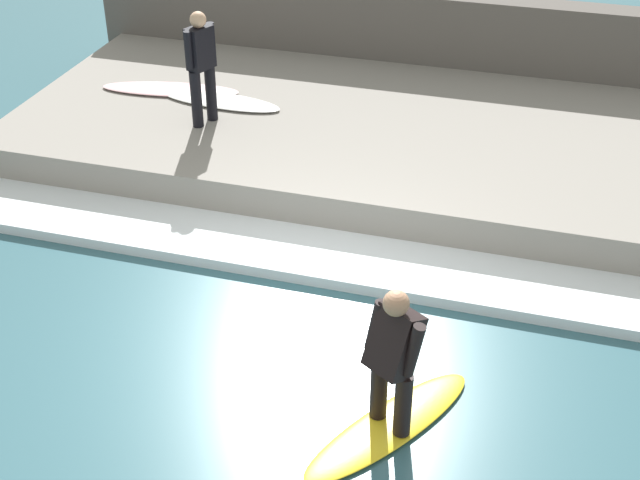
# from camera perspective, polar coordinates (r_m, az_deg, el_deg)

# --- Properties ---
(ground_plane) EXTENTS (28.00, 28.00, 0.00)m
(ground_plane) POSITION_cam_1_polar(r_m,az_deg,el_deg) (9.18, -1.17, -5.84)
(ground_plane) COLOR #335B66
(concrete_ledge) EXTENTS (4.40, 10.27, 0.54)m
(concrete_ledge) POSITION_cam_1_polar(r_m,az_deg,el_deg) (12.32, 4.38, 6.32)
(concrete_ledge) COLOR gray
(concrete_ledge) RESTS_ON ground_plane
(back_wall) EXTENTS (0.50, 10.79, 1.60)m
(back_wall) POSITION_cam_1_polar(r_m,az_deg,el_deg) (14.34, 6.67, 12.35)
(back_wall) COLOR #544F49
(back_wall) RESTS_ON ground_plane
(wave_foam_crest) EXTENTS (1.01, 9.76, 0.13)m
(wave_foam_crest) POSITION_cam_1_polar(r_m,az_deg,el_deg) (10.14, 0.99, -1.21)
(wave_foam_crest) COLOR silver
(wave_foam_crest) RESTS_ON ground_plane
(surfboard_riding) EXTENTS (1.95, 1.47, 0.06)m
(surfboard_riding) POSITION_cam_1_polar(r_m,az_deg,el_deg) (8.13, 4.45, -11.76)
(surfboard_riding) COLOR yellow
(surfboard_riding) RESTS_ON ground_plane
(surfer_riding) EXTENTS (0.54, 0.56, 1.44)m
(surfer_riding) POSITION_cam_1_polar(r_m,az_deg,el_deg) (7.58, 4.71, -7.26)
(surfer_riding) COLOR black
(surfer_riding) RESTS_ON surfboard_riding
(surfer_waiting_near) EXTENTS (0.49, 0.33, 1.54)m
(surfer_waiting_near) POSITION_cam_1_polar(r_m,az_deg,el_deg) (11.95, -7.61, 11.23)
(surfer_waiting_near) COLOR black
(surfer_waiting_near) RESTS_ON concrete_ledge
(surfboard_waiting_near) EXTENTS (0.68, 1.86, 0.06)m
(surfboard_waiting_near) POSITION_cam_1_polar(r_m,az_deg,el_deg) (12.86, -6.39, 8.87)
(surfboard_waiting_near) COLOR white
(surfboard_waiting_near) RESTS_ON concrete_ledge
(surfboard_spare) EXTENTS (0.85, 2.09, 0.06)m
(surfboard_spare) POSITION_cam_1_polar(r_m,az_deg,el_deg) (13.34, -9.56, 9.50)
(surfboard_spare) COLOR beige
(surfboard_spare) RESTS_ON concrete_ledge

